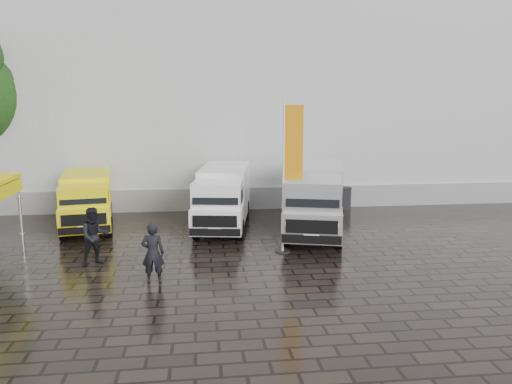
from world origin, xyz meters
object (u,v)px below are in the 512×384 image
van_silver (315,200)px  person_front (153,253)px  van_white (223,199)px  wheelie_bin (344,198)px  flagpole (289,168)px  person_tent (95,236)px  van_yellow (87,202)px

van_silver → person_front: bearing=-125.2°
van_white → wheelie_bin: van_white is taller
flagpole → person_tent: 6.37m
wheelie_bin → person_tent: bearing=-138.0°
van_yellow → wheelie_bin: bearing=2.9°
van_silver → flagpole: 3.00m
van_white → van_yellow: bearing=-175.6°
van_silver → person_tent: bearing=-144.1°
flagpole → person_tent: bearing=-174.2°
van_white → van_silver: (3.36, -1.23, 0.11)m
van_white → person_tent: bearing=-126.4°
van_silver → wheelie_bin: size_ratio=5.68×
van_yellow → person_front: van_yellow is taller
van_white → person_front: van_white is taller
person_front → wheelie_bin: bearing=-130.0°
wheelie_bin → person_front: bearing=-125.4°
van_white → flagpole: size_ratio=1.07×
van_white → wheelie_bin: bearing=35.2°
person_tent → van_white: bearing=21.3°
wheelie_bin → person_front: (-7.88, -8.60, 0.33)m
van_yellow → person_tent: size_ratio=2.58×
van_yellow → flagpole: bearing=-37.3°
van_white → person_tent: (-4.10, -4.02, -0.27)m
van_white → flagpole: bearing=-51.0°
person_front → person_tent: size_ratio=0.96×
wheelie_bin → van_yellow: bearing=-160.8°
person_front → person_tent: 2.61m
van_white → flagpole: 4.25m
van_yellow → van_silver: van_silver is taller
flagpole → wheelie_bin: bearing=59.0°
van_white → person_front: 6.24m
van_yellow → van_silver: bearing=-20.2°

